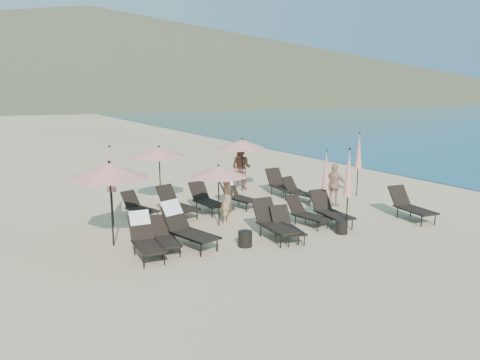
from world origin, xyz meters
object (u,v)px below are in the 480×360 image
side_table_0 (245,239)px  side_table_1 (342,227)px  lounger_3 (274,222)px  umbrella_open_3 (242,144)px  umbrella_closed_0 (349,174)px  umbrella_closed_2 (111,170)px  lounger_0 (145,237)px  umbrella_closed_3 (326,171)px  lounger_7 (176,203)px  umbrella_open_2 (159,152)px  lounger_2 (287,225)px  beachgoer_c (334,185)px  beachgoer_b (241,168)px  lounger_12 (186,226)px  lounger_5 (410,205)px  umbrella_open_0 (110,171)px  beachgoer_a (228,198)px  lounger_13 (330,210)px  umbrella_closed_1 (359,152)px  umbrella_open_1 (218,171)px  lounger_11 (299,191)px  lounger_10 (281,184)px  lounger_9 (236,193)px  lounger_8 (207,199)px  lounger_6 (139,206)px

side_table_0 → side_table_1: (3.16, -0.43, -0.01)m
lounger_3 → umbrella_open_3: umbrella_open_3 is taller
umbrella_closed_0 → umbrella_closed_2: umbrella_closed_0 is taller
lounger_0 → side_table_1: bearing=-6.0°
umbrella_closed_3 → side_table_0: bearing=-162.2°
lounger_7 → umbrella_open_2: bearing=73.6°
lounger_2 → umbrella_open_3: umbrella_open_3 is taller
umbrella_closed_3 → beachgoer_c: bearing=38.7°
beachgoer_b → beachgoer_c: 4.61m
lounger_12 → umbrella_closed_0: size_ratio=0.77×
umbrella_open_2 → lounger_5: bearing=-42.7°
side_table_0 → umbrella_open_0: bearing=149.5°
beachgoer_c → beachgoer_a: bearing=65.8°
side_table_0 → lounger_13: bearing=9.0°
umbrella_closed_1 → umbrella_closed_3: bearing=-149.2°
umbrella_closed_0 → umbrella_closed_3: (0.47, 1.61, -0.19)m
lounger_5 → beachgoer_a: (-5.64, 2.54, 0.40)m
umbrella_closed_2 → side_table_0: (2.68, -3.91, -1.60)m
umbrella_open_1 → umbrella_open_3: 5.26m
lounger_11 → lounger_13: (-1.03, -3.04, 0.05)m
lounger_10 → beachgoer_c: size_ratio=1.16×
lounger_5 → beachgoer_b: 7.48m
lounger_11 → side_table_0: bearing=-155.1°
lounger_10 → umbrella_open_1: (-4.22, -2.61, 1.30)m
side_table_0 → side_table_1: size_ratio=1.06×
lounger_12 → umbrella_closed_1: 9.11m
lounger_9 → beachgoer_a: size_ratio=1.01×
lounger_7 → umbrella_open_1: size_ratio=0.92×
lounger_10 → lounger_13: size_ratio=1.02×
umbrella_open_1 → lounger_13: bearing=-26.2°
lounger_0 → umbrella_closed_3: (6.55, 0.59, 1.12)m
lounger_8 → umbrella_open_3: umbrella_open_3 is taller
umbrella_open_2 → lounger_0: bearing=-114.1°
lounger_9 → umbrella_open_1: (-1.71, -1.93, 1.27)m
umbrella_closed_0 → lounger_11: bearing=73.9°
beachgoer_c → lounger_2: bearing=95.5°
lounger_0 → lounger_3: 3.81m
lounger_9 → lounger_11: bearing=-22.2°
lounger_0 → lounger_7: lounger_0 is taller
umbrella_open_2 → umbrella_closed_1: bearing=-18.1°
lounger_6 → beachgoer_c: beachgoer_c is taller
lounger_12 → umbrella_open_2: (1.04, 4.91, 1.45)m
lounger_2 → umbrella_closed_0: umbrella_closed_0 is taller
beachgoer_a → umbrella_open_2: bearing=59.0°
lounger_10 → umbrella_open_3: (-0.98, 1.52, 1.56)m
lounger_6 → umbrella_open_2: (1.30, 1.42, 1.61)m
side_table_1 → umbrella_closed_2: bearing=143.4°
lounger_5 → lounger_6: bearing=156.7°
lounger_0 → lounger_10: 8.26m
lounger_12 → umbrella_closed_3: bearing=-11.5°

